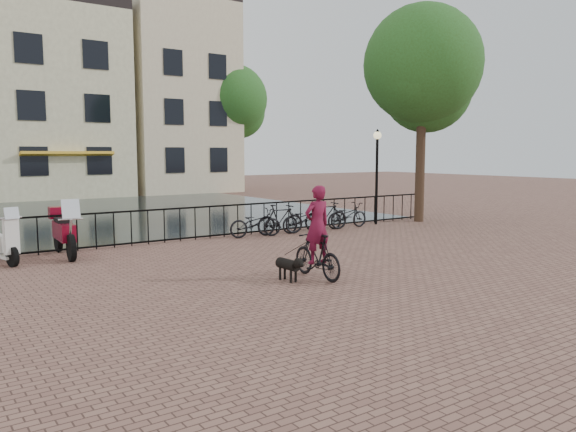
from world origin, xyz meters
TOP-DOWN VIEW (x-y plane):
  - ground at (0.00, 0.00)m, footprint 100.00×100.00m
  - canal_water at (0.00, 17.30)m, footprint 20.00×20.00m
  - railing at (0.00, 8.00)m, footprint 20.00×0.05m
  - canal_house_mid at (0.50, 30.00)m, footprint 8.00×9.50m
  - canal_house_right at (8.50, 30.00)m, footprint 7.00×9.00m
  - tree_near_right at (9.20, 7.30)m, footprint 4.48×4.48m
  - tree_far_right at (12.00, 27.00)m, footprint 4.76×4.76m
  - lamp_post at (7.20, 7.60)m, footprint 0.30×0.30m
  - cyclist at (-0.18, 1.66)m, footprint 0.74×1.71m
  - dog at (-0.84, 1.80)m, footprint 0.31×0.84m
  - motorcycle at (-3.97, 7.42)m, footprint 0.61×2.23m
  - parked_bike_0 at (1.80, 7.40)m, footprint 1.79×0.88m
  - parked_bike_1 at (2.75, 7.40)m, footprint 1.70×0.64m
  - parked_bike_2 at (3.70, 7.40)m, footprint 1.73×0.63m
  - parked_bike_3 at (4.65, 7.40)m, footprint 1.71×0.70m
  - parked_bike_4 at (5.60, 7.40)m, footprint 1.73×0.63m

SIDE VIEW (x-z plane):
  - ground at x=0.00m, z-range 0.00..0.00m
  - canal_water at x=0.00m, z-range 0.00..0.00m
  - dog at x=-0.84m, z-range 0.00..0.56m
  - parked_bike_0 at x=1.80m, z-range 0.00..0.90m
  - parked_bike_2 at x=3.70m, z-range 0.00..0.90m
  - parked_bike_4 at x=5.60m, z-range 0.00..0.90m
  - parked_bike_1 at x=2.75m, z-range 0.00..1.00m
  - parked_bike_3 at x=4.65m, z-range 0.00..1.00m
  - railing at x=0.00m, z-range -0.01..1.02m
  - motorcycle at x=-3.97m, z-range 0.00..1.58m
  - cyclist at x=-0.18m, z-range -0.28..2.04m
  - lamp_post at x=7.20m, z-range 0.65..4.10m
  - canal_house_mid at x=0.50m, z-range 0.00..11.80m
  - tree_near_right at x=9.20m, z-range 1.85..10.09m
  - tree_far_right at x=12.00m, z-range 1.97..10.73m
  - canal_house_right at x=8.50m, z-range 0.00..13.30m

